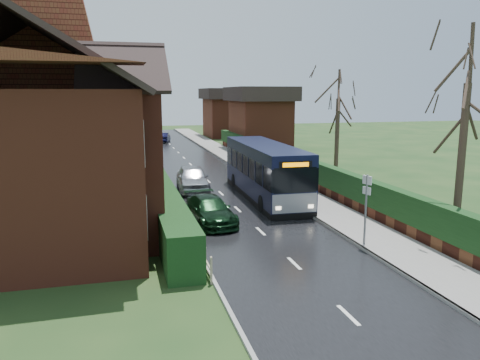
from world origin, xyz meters
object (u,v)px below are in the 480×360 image
object	(u,v)px
car_silver	(192,178)
car_green	(210,210)
bus_stop_sign	(366,200)
bus	(265,171)
brick_house	(45,129)

from	to	relation	value
car_silver	car_green	distance (m)	7.40
car_silver	bus_stop_sign	world-z (taller)	bus_stop_sign
bus	bus_stop_sign	world-z (taller)	bus
car_green	bus_stop_sign	world-z (taller)	bus_stop_sign
bus	bus_stop_sign	distance (m)	9.39
brick_house	car_silver	xyz separation A→B (m)	(7.23, 6.51, -3.61)
bus	car_green	size ratio (longest dim) A/B	2.42
car_green	bus_stop_sign	distance (m)	7.19
car_silver	bus	bearing A→B (deg)	-35.52
bus	bus_stop_sign	xyz separation A→B (m)	(1.06, -9.32, 0.37)
bus_stop_sign	car_silver	bearing A→B (deg)	96.28
car_silver	car_green	size ratio (longest dim) A/B	1.08
brick_house	bus_stop_sign	bearing A→B (deg)	-25.69
brick_house	bus	distance (m)	11.84
brick_house	bus_stop_sign	world-z (taller)	brick_house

